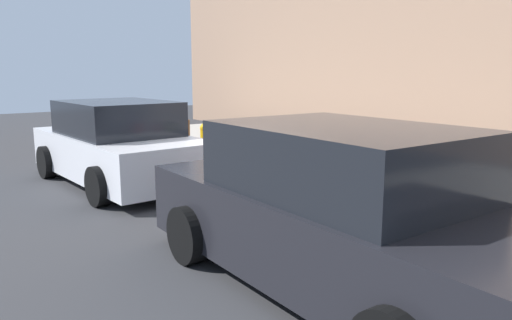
{
  "coord_description": "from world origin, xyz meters",
  "views": [
    {
      "loc": [
        -6.86,
        4.76,
        2.08
      ],
      "look_at": [
        -0.75,
        0.16,
        0.69
      ],
      "focal_mm": 34.09,
      "sensor_mm": 36.0,
      "label": 1
    }
  ],
  "objects_px": {
    "fire_hydrant": "(205,142)",
    "suitcase_teal_6": "(299,170)",
    "suitcase_navy_0": "(446,198)",
    "suitcase_maroon_10": "(231,151)",
    "parked_car_white_1": "(118,145)",
    "suitcase_silver_9": "(241,158)",
    "suitcase_maroon_3": "(359,182)",
    "suitcase_olive_4": "(338,173)",
    "suitcase_red_8": "(261,161)",
    "suitcase_red_1": "(412,195)",
    "suitcase_black_5": "(318,173)",
    "bollard_post": "(187,139)",
    "suitcase_navy_7": "(276,166)",
    "parked_car_charcoal_0": "(342,213)",
    "suitcase_silver_2": "(385,188)"
  },
  "relations": [
    {
      "from": "suitcase_navy_0",
      "to": "bollard_post",
      "type": "bearing_deg",
      "value": 1.67
    },
    {
      "from": "suitcase_maroon_10",
      "to": "fire_hydrant",
      "type": "distance_m",
      "value": 0.93
    },
    {
      "from": "suitcase_navy_7",
      "to": "bollard_post",
      "type": "height_order",
      "value": "bollard_post"
    },
    {
      "from": "suitcase_black_5",
      "to": "suitcase_maroon_10",
      "type": "relative_size",
      "value": 0.94
    },
    {
      "from": "suitcase_maroon_10",
      "to": "bollard_post",
      "type": "relative_size",
      "value": 1.1
    },
    {
      "from": "suitcase_black_5",
      "to": "suitcase_navy_7",
      "type": "relative_size",
      "value": 1.22
    },
    {
      "from": "parked_car_white_1",
      "to": "suitcase_silver_9",
      "type": "bearing_deg",
      "value": -119.55
    },
    {
      "from": "fire_hydrant",
      "to": "suitcase_teal_6",
      "type": "bearing_deg",
      "value": -178.6
    },
    {
      "from": "suitcase_navy_7",
      "to": "bollard_post",
      "type": "distance_m",
      "value": 2.97
    },
    {
      "from": "suitcase_red_8",
      "to": "bollard_post",
      "type": "height_order",
      "value": "bollard_post"
    },
    {
      "from": "bollard_post",
      "to": "parked_car_white_1",
      "type": "distance_m",
      "value": 2.08
    },
    {
      "from": "suitcase_maroon_3",
      "to": "bollard_post",
      "type": "xyz_separation_m",
      "value": [
        4.89,
        0.16,
        0.1
      ]
    },
    {
      "from": "suitcase_maroon_10",
      "to": "suitcase_silver_9",
      "type": "bearing_deg",
      "value": 167.27
    },
    {
      "from": "suitcase_black_5",
      "to": "parked_car_white_1",
      "type": "height_order",
      "value": "parked_car_white_1"
    },
    {
      "from": "suitcase_teal_6",
      "to": "parked_car_charcoal_0",
      "type": "height_order",
      "value": "parked_car_charcoal_0"
    },
    {
      "from": "suitcase_navy_0",
      "to": "suitcase_navy_7",
      "type": "bearing_deg",
      "value": 0.59
    },
    {
      "from": "parked_car_charcoal_0",
      "to": "parked_car_white_1",
      "type": "xyz_separation_m",
      "value": [
        5.66,
        0.0,
        -0.02
      ]
    },
    {
      "from": "suitcase_olive_4",
      "to": "suitcase_silver_2",
      "type": "bearing_deg",
      "value": 177.21
    },
    {
      "from": "suitcase_olive_4",
      "to": "suitcase_red_8",
      "type": "bearing_deg",
      "value": -0.29
    },
    {
      "from": "suitcase_red_8",
      "to": "suitcase_maroon_3",
      "type": "bearing_deg",
      "value": 178.47
    },
    {
      "from": "suitcase_navy_7",
      "to": "suitcase_maroon_10",
      "type": "xyz_separation_m",
      "value": [
        1.52,
        -0.07,
        0.07
      ]
    },
    {
      "from": "suitcase_black_5",
      "to": "fire_hydrant",
      "type": "bearing_deg",
      "value": 0.97
    },
    {
      "from": "suitcase_teal_6",
      "to": "suitcase_red_8",
      "type": "xyz_separation_m",
      "value": [
        1.05,
        0.0,
        0.01
      ]
    },
    {
      "from": "suitcase_maroon_3",
      "to": "suitcase_teal_6",
      "type": "relative_size",
      "value": 0.86
    },
    {
      "from": "parked_car_white_1",
      "to": "suitcase_red_8",
      "type": "bearing_deg",
      "value": -127.45
    },
    {
      "from": "suitcase_maroon_10",
      "to": "suitcase_black_5",
      "type": "bearing_deg",
      "value": 179.81
    },
    {
      "from": "suitcase_maroon_3",
      "to": "fire_hydrant",
      "type": "distance_m",
      "value": 4.37
    },
    {
      "from": "suitcase_navy_7",
      "to": "fire_hydrant",
      "type": "relative_size",
      "value": 0.9
    },
    {
      "from": "fire_hydrant",
      "to": "suitcase_navy_7",
      "type": "bearing_deg",
      "value": 179.97
    },
    {
      "from": "suitcase_navy_0",
      "to": "suitcase_maroon_10",
      "type": "bearing_deg",
      "value": -0.4
    },
    {
      "from": "suitcase_maroon_3",
      "to": "parked_car_white_1",
      "type": "relative_size",
      "value": 0.17
    },
    {
      "from": "suitcase_navy_0",
      "to": "suitcase_maroon_10",
      "type": "xyz_separation_m",
      "value": [
        4.84,
        -0.03,
        -0.04
      ]
    },
    {
      "from": "suitcase_silver_2",
      "to": "suitcase_red_8",
      "type": "height_order",
      "value": "suitcase_silver_2"
    },
    {
      "from": "suitcase_navy_0",
      "to": "suitcase_red_1",
      "type": "xyz_separation_m",
      "value": [
        0.47,
        0.03,
        -0.06
      ]
    },
    {
      "from": "suitcase_maroon_10",
      "to": "parked_car_charcoal_0",
      "type": "distance_m",
      "value": 5.47
    },
    {
      "from": "suitcase_silver_2",
      "to": "parked_car_white_1",
      "type": "xyz_separation_m",
      "value": [
        4.54,
        2.07,
        0.26
      ]
    },
    {
      "from": "suitcase_red_8",
      "to": "suitcase_silver_2",
      "type": "bearing_deg",
      "value": 178.91
    },
    {
      "from": "suitcase_navy_0",
      "to": "suitcase_silver_2",
      "type": "height_order",
      "value": "suitcase_navy_0"
    },
    {
      "from": "suitcase_navy_7",
      "to": "parked_car_charcoal_0",
      "type": "xyz_separation_m",
      "value": [
        -3.52,
        2.06,
        0.33
      ]
    },
    {
      "from": "suitcase_navy_7",
      "to": "parked_car_white_1",
      "type": "bearing_deg",
      "value": 43.85
    },
    {
      "from": "suitcase_silver_9",
      "to": "suitcase_maroon_10",
      "type": "distance_m",
      "value": 0.53
    },
    {
      "from": "suitcase_maroon_3",
      "to": "parked_car_charcoal_0",
      "type": "xyz_separation_m",
      "value": [
        -1.59,
        2.06,
        0.26
      ]
    },
    {
      "from": "suitcase_olive_4",
      "to": "fire_hydrant",
      "type": "distance_m",
      "value": 3.9
    },
    {
      "from": "suitcase_navy_7",
      "to": "fire_hydrant",
      "type": "height_order",
      "value": "fire_hydrant"
    },
    {
      "from": "suitcase_navy_7",
      "to": "suitcase_silver_9",
      "type": "relative_size",
      "value": 0.92
    },
    {
      "from": "suitcase_silver_9",
      "to": "suitcase_black_5",
      "type": "bearing_deg",
      "value": -176.93
    },
    {
      "from": "suitcase_maroon_3",
      "to": "parked_car_white_1",
      "type": "height_order",
      "value": "parked_car_white_1"
    },
    {
      "from": "fire_hydrant",
      "to": "bollard_post",
      "type": "xyz_separation_m",
      "value": [
        0.52,
        0.15,
        0.0
      ]
    },
    {
      "from": "suitcase_red_1",
      "to": "suitcase_red_8",
      "type": "bearing_deg",
      "value": -1.1
    },
    {
      "from": "suitcase_olive_4",
      "to": "parked_car_white_1",
      "type": "height_order",
      "value": "parked_car_white_1"
    }
  ]
}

